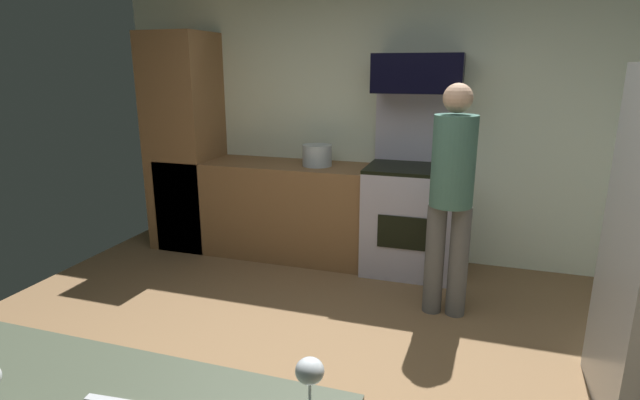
# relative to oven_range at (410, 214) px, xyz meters

# --- Properties ---
(ground_plane) EXTENTS (5.20, 4.80, 0.02)m
(ground_plane) POSITION_rel_oven_range_xyz_m (-0.35, -1.98, -0.53)
(ground_plane) COLOR olive
(wall_back) EXTENTS (5.20, 0.12, 2.60)m
(wall_back) POSITION_rel_oven_range_xyz_m (-0.35, 0.36, 0.78)
(wall_back) COLOR silver
(wall_back) RESTS_ON ground
(lower_cabinet_run) EXTENTS (2.40, 0.60, 0.90)m
(lower_cabinet_run) POSITION_rel_oven_range_xyz_m (-1.25, 0.00, -0.07)
(lower_cabinet_run) COLOR brown
(lower_cabinet_run) RESTS_ON ground
(cabinet_column) EXTENTS (0.60, 0.60, 2.10)m
(cabinet_column) POSITION_rel_oven_range_xyz_m (-2.25, 0.00, 0.53)
(cabinet_column) COLOR brown
(cabinet_column) RESTS_ON ground
(oven_range) EXTENTS (0.76, 0.65, 1.56)m
(oven_range) POSITION_rel_oven_range_xyz_m (0.00, 0.00, 0.00)
(oven_range) COLOR #B7B1C6
(oven_range) RESTS_ON ground
(microwave) EXTENTS (0.74, 0.38, 0.32)m
(microwave) POSITION_rel_oven_range_xyz_m (0.00, 0.08, 1.21)
(microwave) COLOR black
(microwave) RESTS_ON oven_range
(person_cook) EXTENTS (0.31, 0.30, 1.68)m
(person_cook) POSITION_rel_oven_range_xyz_m (0.37, -0.76, 0.42)
(person_cook) COLOR #5B5B5B
(person_cook) RESTS_ON ground
(wine_glass_mid) EXTENTS (0.07, 0.07, 0.17)m
(wine_glass_mid) POSITION_rel_oven_range_xyz_m (0.17, -3.20, 0.51)
(wine_glass_mid) COLOR silver
(wine_glass_mid) RESTS_ON counter_island
(stock_pot) EXTENTS (0.27, 0.27, 0.19)m
(stock_pot) POSITION_rel_oven_range_xyz_m (-0.87, 0.00, 0.48)
(stock_pot) COLOR #AFBCC7
(stock_pot) RESTS_ON lower_cabinet_run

